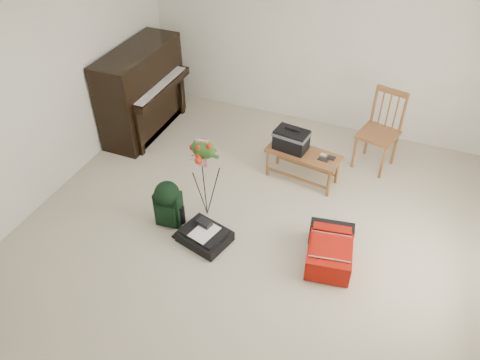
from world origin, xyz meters
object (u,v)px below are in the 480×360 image
at_px(red_suitcase, 331,248).
at_px(black_duffel, 205,235).
at_px(green_backpack, 168,202).
at_px(piano, 142,93).
at_px(bench, 295,145).
at_px(dining_chair, 379,131).
at_px(flower_stand, 205,179).

bearing_deg(red_suitcase, black_duffel, -177.83).
relative_size(black_duffel, green_backpack, 1.05).
distance_m(piano, red_suitcase, 3.51).
xyz_separation_m(bench, green_backpack, (-1.06, -1.36, -0.18)).
xyz_separation_m(piano, red_suitcase, (3.15, -1.48, -0.45)).
xyz_separation_m(bench, dining_chair, (0.92, 0.69, 0.01)).
relative_size(dining_chair, green_backpack, 1.81).
xyz_separation_m(piano, black_duffel, (1.80, -1.76, -0.52)).
height_order(bench, red_suitcase, bench).
height_order(dining_chair, green_backpack, dining_chair).
bearing_deg(black_duffel, dining_chair, 70.42).
distance_m(piano, green_backpack, 2.12).
distance_m(dining_chair, green_backpack, 2.86).
relative_size(black_duffel, flower_stand, 0.56).
relative_size(bench, black_duffel, 1.58).
bearing_deg(dining_chair, flower_stand, -118.67).
bearing_deg(flower_stand, green_backpack, -146.49).
relative_size(bench, dining_chair, 0.92).
bearing_deg(piano, green_backpack, -51.84).
height_order(piano, dining_chair, piano).
distance_m(red_suitcase, green_backpack, 1.87).
bearing_deg(black_duffel, piano, 150.54).
bearing_deg(red_suitcase, green_backpack, 175.77).
bearing_deg(red_suitcase, piano, 145.28).
relative_size(piano, red_suitcase, 2.01).
bearing_deg(piano, dining_chair, 6.86).
distance_m(dining_chair, flower_stand, 2.40).
xyz_separation_m(black_duffel, flower_stand, (-0.16, 0.41, 0.46)).
height_order(bench, dining_chair, dining_chair).
bearing_deg(green_backpack, bench, 45.93).
relative_size(piano, black_duffel, 2.44).
xyz_separation_m(red_suitcase, flower_stand, (-1.51, 0.13, 0.38)).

